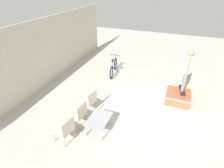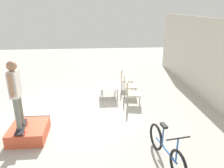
{
  "view_description": "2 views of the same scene",
  "coord_description": "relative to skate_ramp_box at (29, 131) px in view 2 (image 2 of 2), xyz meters",
  "views": [
    {
      "loc": [
        -5.31,
        -0.6,
        4.39
      ],
      "look_at": [
        -0.17,
        1.38,
        1.07
      ],
      "focal_mm": 28.0,
      "sensor_mm": 36.0,
      "label": 1
    },
    {
      "loc": [
        6.54,
        0.78,
        3.36
      ],
      "look_at": [
        -0.27,
        1.37,
        0.93
      ],
      "focal_mm": 35.0,
      "sensor_mm": 36.0,
      "label": 2
    }
  ],
  "objects": [
    {
      "name": "patio_chair_center",
      "position": [
        -2.69,
        3.11,
        0.31
      ],
      "size": [
        0.58,
        0.58,
        0.89
      ],
      "rotation": [
        0.0,
        0.0,
        3.03
      ],
      "color": "#99999E",
      "rests_on": "ground_plane"
    },
    {
      "name": "person_skater",
      "position": [
        0.19,
        -0.12,
        1.29
      ],
      "size": [
        0.57,
        0.24,
        1.73
      ],
      "rotation": [
        0.0,
        0.0,
        -0.01
      ],
      "color": "gray",
      "rests_on": "skateboard_on_ramp"
    },
    {
      "name": "skate_ramp_box",
      "position": [
        0.0,
        0.0,
        0.0
      ],
      "size": [
        1.1,
        0.95,
        0.37
      ],
      "color": "#DB5638",
      "rests_on": "ground_plane"
    },
    {
      "name": "ground_plane",
      "position": [
        -1.23,
        1.02,
        -0.17
      ],
      "size": [
        24.0,
        24.0,
        0.0
      ],
      "primitive_type": "plane",
      "color": "#B7B2A8"
    },
    {
      "name": "skateboard_on_ramp",
      "position": [
        0.19,
        -0.12,
        0.26
      ],
      "size": [
        0.82,
        0.34,
        0.07
      ],
      "rotation": [
        0.0,
        0.0,
        0.14
      ],
      "color": "black",
      "rests_on": "skate_ramp_box"
    },
    {
      "name": "patio_chair_right",
      "position": [
        -1.9,
        3.11,
        0.31
      ],
      "size": [
        0.62,
        0.62,
        0.89
      ],
      "rotation": [
        0.0,
        0.0,
        2.93
      ],
      "color": "#99999E",
      "rests_on": "ground_plane"
    },
    {
      "name": "bicycle",
      "position": [
        1.31,
        3.36,
        0.18
      ],
      "size": [
        1.71,
        0.52,
        0.92
      ],
      "rotation": [
        0.0,
        0.0,
        0.16
      ],
      "color": "black",
      "rests_on": "ground_plane"
    },
    {
      "name": "house_wall_back",
      "position": [
        -1.23,
        5.96,
        1.33
      ],
      "size": [
        12.0,
        0.06,
        3.0
      ],
      "color": "beige",
      "rests_on": "ground_plane"
    },
    {
      "name": "coffee_table",
      "position": [
        -2.68,
        2.37,
        0.24
      ],
      "size": [
        0.94,
        0.66,
        0.46
      ],
      "color": "#9E9EA3",
      "rests_on": "ground_plane"
    },
    {
      "name": "patio_chair_left",
      "position": [
        -3.49,
        3.11,
        0.31
      ],
      "size": [
        0.6,
        0.6,
        0.89
      ],
      "rotation": [
        0.0,
        0.0,
        2.97
      ],
      "color": "#99999E",
      "rests_on": "ground_plane"
    }
  ]
}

